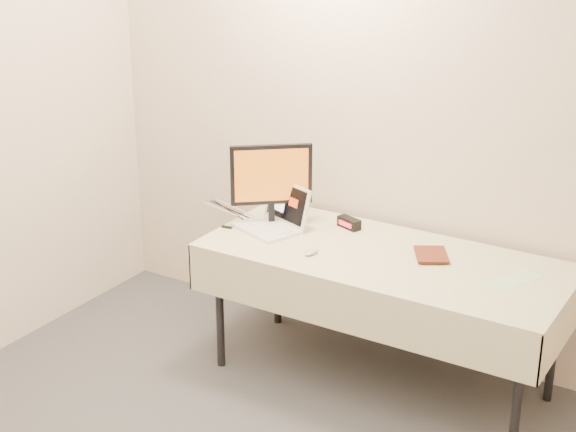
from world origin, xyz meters
The scene contains 9 objects.
back_wall centered at (0.00, 2.50, 1.35)m, with size 4.00×0.10×2.70m, color beige.
table centered at (0.00, 2.05, 0.68)m, with size 1.86×0.81×0.74m.
laptop centered at (-0.67, 2.08, 0.79)m, with size 0.42×0.39×0.23m.
monitor centered at (-0.71, 2.10, 1.00)m, with size 0.36×0.30×0.46m.
book centered at (0.15, 2.11, 0.84)m, with size 0.16×0.02×0.21m, color #99341B.
alarm_clock centered at (-0.32, 2.28, 0.77)m, with size 0.15×0.10×0.06m.
clicker centered at (-0.32, 1.87, 0.75)m, with size 0.05×0.10×0.02m, color #B9B9BB.
paper_form centered at (0.66, 2.09, 0.74)m, with size 0.12×0.30×0.00m, color #C4EDBC.
usb_dongle centered at (-0.89, 1.93, 0.74)m, with size 0.06×0.02×0.01m, color black.
Camera 1 is at (1.71, -1.70, 2.52)m, focal length 55.00 mm.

